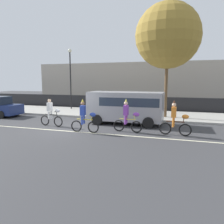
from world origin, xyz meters
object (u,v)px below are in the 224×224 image
object	(u,v)px
parade_cyclist_cobalt	(85,118)
parade_cyclist_zebra	(51,113)
parade_cyclist_orange	(176,120)
parked_van_grey	(127,105)
parade_cyclist_purple	(128,118)
street_lamp_post	(70,70)

from	to	relation	value
parade_cyclist_cobalt	parade_cyclist_zebra	bearing A→B (deg)	161.11
parade_cyclist_cobalt	parade_cyclist_orange	bearing A→B (deg)	9.81
parade_cyclist_cobalt	parked_van_grey	distance (m)	3.59
parade_cyclist_purple	parked_van_grey	bearing A→B (deg)	105.32
parked_van_grey	street_lamp_post	size ratio (longest dim) A/B	0.85
parade_cyclist_purple	parade_cyclist_cobalt	bearing A→B (deg)	-160.46
parade_cyclist_purple	parade_cyclist_orange	distance (m)	2.64
parade_cyclist_cobalt	parade_cyclist_purple	world-z (taller)	same
parade_cyclist_orange	parade_cyclist_zebra	bearing A→B (deg)	179.23
parade_cyclist_cobalt	street_lamp_post	distance (m)	10.40
parked_van_grey	parade_cyclist_purple	bearing A→B (deg)	-74.68
parade_cyclist_cobalt	street_lamp_post	world-z (taller)	street_lamp_post
parade_cyclist_cobalt	parade_cyclist_purple	bearing A→B (deg)	19.54
parade_cyclist_zebra	parked_van_grey	bearing A→B (deg)	25.98
parade_cyclist_cobalt	parade_cyclist_orange	world-z (taller)	same
parade_cyclist_orange	parked_van_grey	bearing A→B (deg)	145.02
parade_cyclist_purple	street_lamp_post	world-z (taller)	street_lamp_post
parade_cyclist_zebra	parade_cyclist_orange	world-z (taller)	same
parade_cyclist_cobalt	parade_cyclist_purple	size ratio (longest dim) A/B	1.00
parade_cyclist_cobalt	parade_cyclist_orange	xyz separation A→B (m)	(4.95, 0.86, 0.00)
parade_cyclist_zebra	parade_cyclist_cobalt	bearing A→B (deg)	-18.89
parade_cyclist_zebra	street_lamp_post	bearing A→B (deg)	108.74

